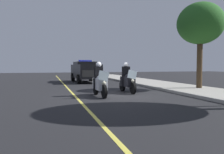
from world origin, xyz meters
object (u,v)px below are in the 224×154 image
at_px(police_motorcycle_lead_left, 100,82).
at_px(police_motorcycle_lead_right, 127,80).
at_px(police_suv, 85,71).
at_px(tree_mid_block, 200,24).

height_order(police_motorcycle_lead_left, police_motorcycle_lead_right, same).
bearing_deg(police_motorcycle_lead_right, police_suv, -173.55).
xyz_separation_m(police_motorcycle_lead_right, police_suv, (-8.51, -0.96, 0.37)).
bearing_deg(tree_mid_block, police_motorcycle_lead_right, -87.16).
height_order(police_motorcycle_lead_left, police_suv, police_suv).
distance_m(police_motorcycle_lead_right, tree_mid_block, 6.12).
bearing_deg(police_motorcycle_lead_left, tree_mid_block, 100.83).
height_order(police_suv, tree_mid_block, tree_mid_block).
relative_size(police_motorcycle_lead_left, police_motorcycle_lead_right, 1.00).
relative_size(police_motorcycle_lead_right, tree_mid_block, 0.39).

